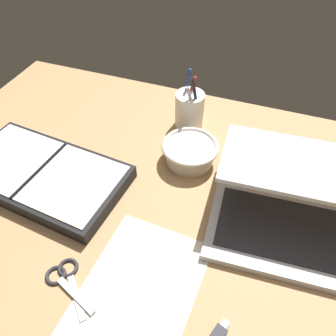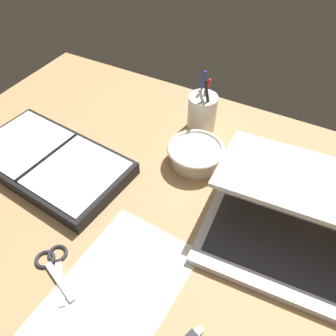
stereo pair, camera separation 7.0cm
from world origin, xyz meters
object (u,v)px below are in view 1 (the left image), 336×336
(planner, at_px, (43,175))
(scissors, at_px, (65,277))
(laptop, at_px, (291,209))
(pen_cup, at_px, (189,110))
(bowl, at_px, (190,152))

(planner, height_order, scissors, planner)
(laptop, relative_size, scissors, 2.69)
(pen_cup, relative_size, scissors, 1.38)
(laptop, height_order, planner, laptop)
(pen_cup, distance_m, planner, 0.41)
(pen_cup, xyz_separation_m, scissors, (-0.08, -0.50, -0.05))
(scissors, bearing_deg, planner, 164.91)
(bowl, bearing_deg, pen_cup, 108.18)
(laptop, xyz_separation_m, planner, (-0.54, -0.07, -0.03))
(bowl, xyz_separation_m, scissors, (-0.12, -0.37, -0.03))
(planner, bearing_deg, pen_cup, 55.78)
(planner, bearing_deg, bowl, 36.16)
(bowl, bearing_deg, planner, -149.19)
(laptop, distance_m, pen_cup, 0.38)
(pen_cup, xyz_separation_m, planner, (-0.26, -0.31, -0.03))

